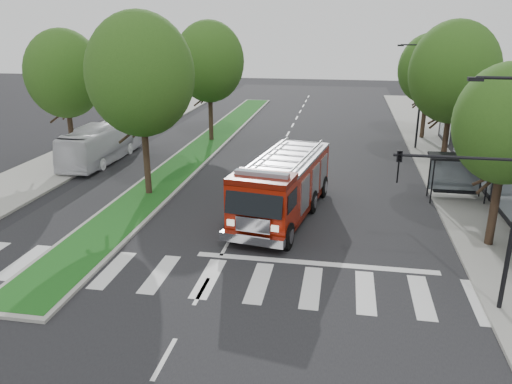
# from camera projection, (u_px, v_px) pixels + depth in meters

# --- Properties ---
(ground) EXTENTS (140.00, 140.00, 0.00)m
(ground) POSITION_uv_depth(u_px,v_px,m) (226.00, 246.00, 22.26)
(ground) COLOR black
(ground) RESTS_ON ground
(sidewalk_right) EXTENTS (5.00, 80.00, 0.15)m
(sidewalk_right) POSITION_uv_depth(u_px,v_px,m) (471.00, 190.00, 29.49)
(sidewalk_right) COLOR gray
(sidewalk_right) RESTS_ON ground
(sidewalk_left) EXTENTS (5.00, 80.00, 0.15)m
(sidewalk_left) POSITION_uv_depth(u_px,v_px,m) (53.00, 168.00, 33.95)
(sidewalk_left) COLOR gray
(sidewalk_left) RESTS_ON ground
(median) EXTENTS (3.00, 50.00, 0.15)m
(median) POSITION_uv_depth(u_px,v_px,m) (205.00, 146.00, 40.00)
(median) COLOR gray
(median) RESTS_ON ground
(bus_shelter) EXTENTS (3.20, 1.60, 2.61)m
(bus_shelter) POSITION_uv_depth(u_px,v_px,m) (459.00, 165.00, 27.34)
(bus_shelter) COLOR black
(bus_shelter) RESTS_ON ground
(tree_right_near) EXTENTS (4.40, 4.40, 8.05)m
(tree_right_near) POSITION_uv_depth(u_px,v_px,m) (508.00, 124.00, 20.45)
(tree_right_near) COLOR black
(tree_right_near) RESTS_ON ground
(tree_right_mid) EXTENTS (5.60, 5.60, 9.72)m
(tree_right_mid) POSITION_uv_depth(u_px,v_px,m) (454.00, 72.00, 31.31)
(tree_right_mid) COLOR black
(tree_right_mid) RESTS_ON ground
(tree_right_far) EXTENTS (5.00, 5.00, 8.73)m
(tree_right_far) POSITION_uv_depth(u_px,v_px,m) (429.00, 69.00, 40.84)
(tree_right_far) COLOR black
(tree_right_far) RESTS_ON ground
(tree_median_near) EXTENTS (5.80, 5.80, 10.16)m
(tree_median_near) POSITION_uv_depth(u_px,v_px,m) (140.00, 75.00, 26.64)
(tree_median_near) COLOR black
(tree_median_near) RESTS_ON ground
(tree_median_far) EXTENTS (5.60, 5.60, 9.72)m
(tree_median_far) POSITION_uv_depth(u_px,v_px,m) (209.00, 62.00, 39.80)
(tree_median_far) COLOR black
(tree_median_far) RESTS_ON ground
(tree_left_mid) EXTENTS (5.20, 5.20, 9.16)m
(tree_left_mid) POSITION_uv_depth(u_px,v_px,m) (64.00, 74.00, 33.77)
(tree_left_mid) COLOR black
(tree_left_mid) RESTS_ON ground
(streetlight_right_near) EXTENTS (4.08, 0.22, 8.00)m
(streetlight_right_near) POSITION_uv_depth(u_px,v_px,m) (492.00, 181.00, 15.90)
(streetlight_right_near) COLOR black
(streetlight_right_near) RESTS_ON ground
(streetlight_right_far) EXTENTS (2.11, 0.20, 8.00)m
(streetlight_right_far) POSITION_uv_depth(u_px,v_px,m) (419.00, 92.00, 37.74)
(streetlight_right_far) COLOR black
(streetlight_right_far) RESTS_ON ground
(fire_engine) EXTENTS (4.34, 9.93, 3.33)m
(fire_engine) POSITION_uv_depth(u_px,v_px,m) (283.00, 187.00, 25.21)
(fire_engine) COLOR #570D04
(fire_engine) RESTS_ON ground
(city_bus) EXTENTS (2.29, 9.72, 2.71)m
(city_bus) POSITION_uv_depth(u_px,v_px,m) (104.00, 142.00, 35.74)
(city_bus) COLOR silver
(city_bus) RESTS_ON ground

